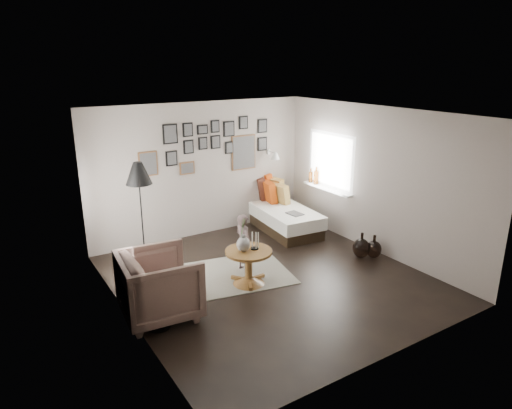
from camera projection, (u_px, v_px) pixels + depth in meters
ground at (270, 279)px, 7.27m from camera, size 4.80×4.80×0.00m
wall_back at (201, 170)px, 8.81m from camera, size 4.50×0.00×4.50m
wall_front at (395, 256)px, 4.95m from camera, size 4.50×0.00×4.50m
wall_left at (123, 229)px, 5.73m from camera, size 0.00×4.80×4.80m
wall_right at (376, 181)px, 8.03m from camera, size 0.00×4.80×4.80m
ceiling at (272, 114)px, 6.49m from camera, size 4.80×4.80×0.00m
door_left at (101, 221)px, 6.78m from camera, size 0.00×2.14×2.14m
window_right at (323, 185)px, 9.18m from camera, size 0.15×1.32×1.30m
gallery_wall at (214, 146)px, 8.81m from camera, size 2.74×0.03×1.08m
wall_sconce at (275, 156)px, 9.34m from camera, size 0.18×0.36×0.16m
rug at (228, 275)px, 7.38m from camera, size 2.19×1.73×0.01m
pedestal_table at (249, 269)px, 7.02m from camera, size 0.72×0.72×0.57m
vase at (243, 242)px, 6.85m from camera, size 0.21×0.21×0.51m
candles at (255, 241)px, 6.94m from camera, size 0.12×0.12×0.27m
daybed at (278, 212)px, 9.45m from camera, size 1.10×2.19×1.03m
magazine_on_daybed at (295, 214)px, 8.85m from camera, size 0.26×0.33×0.02m
armchair at (160, 285)px, 6.09m from camera, size 1.09×1.07×0.91m
armchair_cushion at (160, 282)px, 6.13m from camera, size 0.47×0.48×0.19m
floor_lamp at (139, 177)px, 7.26m from camera, size 0.42×0.42×1.79m
magazine_basket at (158, 314)px, 5.91m from camera, size 0.34×0.34×0.37m
demijohn_large at (361, 248)px, 8.00m from camera, size 0.31×0.31×0.46m
demijohn_small at (374, 249)px, 8.01m from camera, size 0.27×0.27×0.42m
child at (244, 243)px, 7.41m from camera, size 0.26×0.37×0.98m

